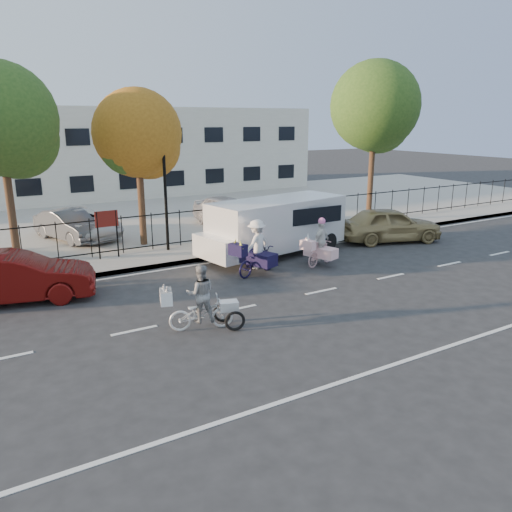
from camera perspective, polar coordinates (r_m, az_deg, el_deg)
ground at (r=14.31m, az=-2.13°, el=-6.06°), size 120.00×120.00×0.00m
road_markings at (r=14.31m, az=-2.13°, el=-6.05°), size 60.00×9.52×0.01m
curb at (r=18.66m, az=-9.52°, el=-0.88°), size 60.00×0.10×0.15m
sidewalk at (r=19.61m, az=-10.63°, el=-0.13°), size 60.00×2.20×0.15m
parking_lot at (r=27.95m, az=-16.94°, el=4.08°), size 60.00×15.60×0.15m
iron_fence at (r=20.42m, az=-11.81°, el=2.81°), size 58.00×0.06×1.50m
building at (r=37.35m, az=-21.08°, el=10.95°), size 34.00×10.00×6.00m
lamppost at (r=19.86m, az=-10.40°, el=9.01°), size 0.36×0.36×4.33m
street_sign at (r=19.45m, az=-16.67°, el=3.42°), size 0.85×0.06×1.80m
zebra_trike at (r=12.83m, az=-6.30°, el=-5.56°), size 2.01×1.20×1.72m
unicorn_bike at (r=18.42m, az=7.37°, el=0.90°), size 1.82×1.32×1.80m
bull_bike at (r=17.17m, az=0.03°, el=0.34°), size 2.15×1.52×1.94m
white_van at (r=19.71m, az=2.21°, el=3.63°), size 6.51×3.06×2.21m
red_sedan at (r=16.26m, az=-25.91°, el=-2.24°), size 4.75×2.59×1.48m
gold_sedan at (r=22.71m, az=15.01°, el=3.50°), size 4.82×3.10×1.53m
lot_car_b at (r=23.34m, az=-19.57°, el=3.55°), size 3.54×5.13×1.30m
lot_car_c at (r=23.05m, az=-20.48°, el=3.32°), size 2.58×4.17×1.30m
lot_car_d at (r=24.46m, az=-3.35°, el=5.12°), size 2.21×4.49×1.47m
tree_west at (r=19.82m, az=-26.82°, el=13.24°), size 3.93×3.93×7.20m
tree_mid at (r=21.01m, az=-13.06°, el=13.06°), size 3.55×3.52×6.46m
tree_east at (r=26.39m, az=13.57°, el=15.88°), size 4.40×4.40×8.07m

